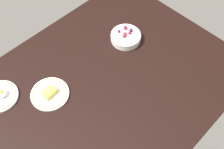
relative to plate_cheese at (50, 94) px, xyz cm
name	(u,v)px	position (x,y,z in cm)	size (l,w,h in cm)	color
dining_table	(112,79)	(-29.88, 14.37, -2.94)	(126.74, 106.00, 4.00)	black
plate_cheese	(50,94)	(0.00, 0.00, 0.00)	(19.41, 19.41, 3.72)	white
bowl_berries	(126,37)	(-53.76, 1.59, 1.42)	(17.40, 17.40, 6.06)	white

